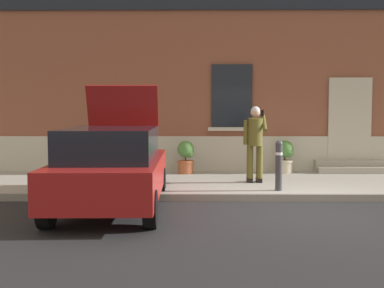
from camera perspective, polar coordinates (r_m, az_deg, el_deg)
ground_plane at (r=8.96m, az=12.65°, el=-7.77°), size 80.00×80.00×0.00m
sidewalk at (r=11.66m, az=9.77°, el=-4.62°), size 24.00×3.60×0.15m
curb_edge at (r=9.85m, az=11.51°, el=-6.24°), size 24.00×0.12×0.15m
building_facade at (r=14.12m, az=8.33°, el=11.78°), size 24.00×1.52×7.50m
entrance_stoop at (r=13.65m, az=18.30°, el=-2.62°), size 1.92×0.64×0.32m
hatchback_car_red at (r=8.86m, az=-9.42°, el=-2.63°), size 1.85×4.10×2.34m
bollard_near_person at (r=10.13m, az=10.22°, el=-2.29°), size 0.15×0.15×1.04m
bollard_far_left at (r=10.15m, az=-9.64°, el=-2.27°), size 0.15×0.15×1.04m
person_on_phone at (r=11.11m, az=7.45°, el=0.57°), size 0.51×0.47×1.75m
planter_charcoal at (r=13.17m, az=-12.24°, el=-1.33°), size 0.44×0.44×0.86m
planter_terracotta at (r=12.67m, az=-0.72°, el=-1.45°), size 0.44×0.44×0.86m
planter_cream at (r=13.02m, az=10.96°, el=-1.37°), size 0.44×0.44×0.86m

